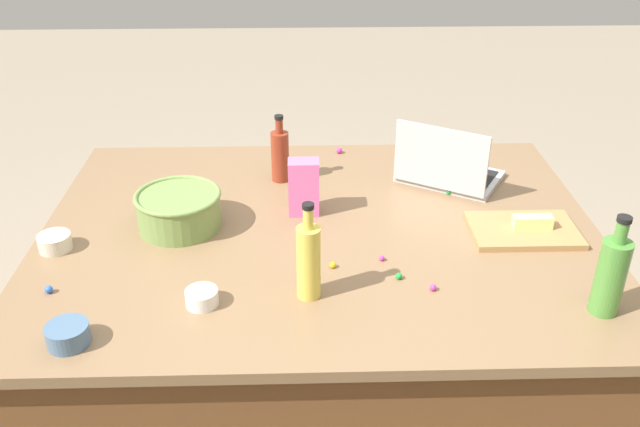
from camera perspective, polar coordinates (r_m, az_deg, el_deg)
island_counter at (r=2.23m, az=-0.00°, el=-11.28°), size 1.60×1.20×0.90m
laptop at (r=2.24m, az=10.53°, el=3.58°), size 0.38×0.35×0.22m
mixing_bowl_large at (r=1.99m, az=-11.69°, el=0.35°), size 0.25×0.25×0.11m
bottle_soy at (r=2.21m, az=-3.36°, el=4.92°), size 0.06×0.06×0.22m
bottle_oil at (r=1.64m, az=-0.96°, el=-3.89°), size 0.06×0.06×0.26m
bottle_olive at (r=1.72m, az=23.09°, el=-4.71°), size 0.07×0.07×0.26m
cutting_board at (r=2.03m, az=16.60°, el=-1.35°), size 0.30×0.20×0.02m
butter_stick_left at (r=2.02m, az=17.30°, el=-0.67°), size 0.11×0.04×0.04m
ramekin_small at (r=1.63m, az=-20.28°, el=-9.46°), size 0.10×0.10×0.05m
ramekin_medium at (r=2.00m, az=-21.24°, el=-2.24°), size 0.09×0.09×0.04m
ramekin_wide at (r=1.68m, az=-9.83°, el=-6.91°), size 0.08×0.08×0.04m
candy_bag at (r=2.01m, az=-1.37°, el=2.20°), size 0.09×0.06×0.17m
candy_0 at (r=1.83m, az=5.19°, el=-3.74°), size 0.01×0.01×0.01m
candy_1 at (r=1.79m, az=1.07°, el=-4.31°), size 0.02×0.02×0.02m
candy_2 at (r=1.82m, az=-21.68°, el=-5.91°), size 0.02×0.02×0.02m
candy_3 at (r=2.19m, az=10.69°, el=1.81°), size 0.02×0.02×0.02m
candy_4 at (r=2.44m, az=1.62°, el=5.27°), size 0.02×0.02×0.02m
candy_5 at (r=2.22m, az=-12.77°, el=2.00°), size 0.02×0.02×0.02m
candy_6 at (r=1.73m, az=9.42°, el=-6.12°), size 0.02×0.02×0.02m
candy_7 at (r=1.76m, az=6.60°, el=-5.21°), size 0.02×0.02×0.02m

